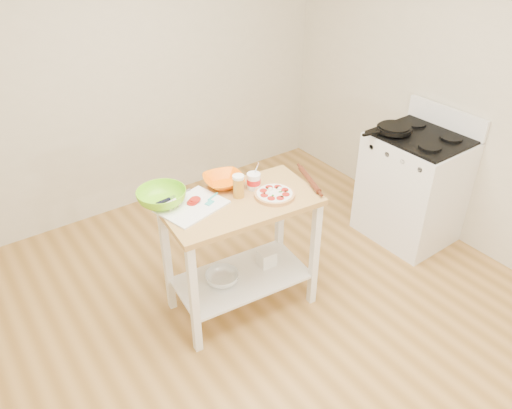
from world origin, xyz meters
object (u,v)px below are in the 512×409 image
Objects in this scene: cutting_board at (191,206)px; prep_island at (241,233)px; skillet at (393,129)px; knife at (169,199)px; beer_pint at (238,186)px; shelf_bin at (266,258)px; green_bowl at (162,197)px; yogurt_tub at (254,181)px; pizza at (274,194)px; rolling_pin at (309,180)px; orange_bowl at (224,181)px; spatula at (211,199)px; shelf_glass_bowl at (222,278)px; gas_stove at (412,187)px.

prep_island is at bearing -35.14° from cutting_board.
knife is (-1.90, 0.17, -0.06)m from skillet.
skillet is at bearing 1.32° from beer_pint.
shelf_bin is at bearing 3.09° from prep_island.
green_bowl is 0.61m from yogurt_tub.
knife is at bearing 5.41° from green_bowl.
knife is at bearing 152.23° from beer_pint.
pizza is 0.31m from rolling_pin.
prep_island is 3.91× the size of orange_bowl.
cutting_board is 0.83m from rolling_pin.
green_bowl reaches higher than knife.
yogurt_tub is (-1.36, -0.01, -0.02)m from skillet.
green_bowl is (-0.27, 0.16, 0.03)m from spatula.
spatula is at bearing 148.31° from prep_island.
green_bowl is 0.94× the size of rolling_pin.
orange_bowl is at bearing 5.70° from cutting_board.
orange_bowl reaches higher than shelf_glass_bowl.
green_bowl is 2.04× the size of beer_pint.
shelf_bin is (0.38, -0.08, -0.60)m from spatula.
knife is at bearing 168.84° from gas_stove.
knife is (-0.59, 0.34, 0.00)m from pizza.
pizza is at bearing -72.11° from yogurt_tub.
yogurt_tub is 0.83× the size of shelf_glass_bowl.
gas_stove is at bearing -16.47° from knife.
shelf_bin is at bearing 174.45° from gas_stove.
gas_stove is at bearing -0.18° from pizza.
gas_stove is 1.46m from shelf_bin.
shelf_bin is at bearing -43.94° from yogurt_tub.
spatula is (-1.83, 0.19, 0.44)m from gas_stove.
skillet is 1.96m from green_bowl.
green_bowl is at bearing -174.07° from skillet.
gas_stove is 4.12× the size of orange_bowl.
beer_pint is (0.18, -0.05, 0.06)m from spatula.
skillet is at bearing 0.32° from yogurt_tub.
beer_pint reaches higher than cutting_board.
shelf_glass_bowl is at bearing 161.88° from pizza.
green_bowl is 0.49m from beer_pint.
rolling_pin is at bearing -23.09° from yogurt_tub.
orange_bowl is 1.75× the size of beer_pint.
orange_bowl is 2.32× the size of shelf_bin.
pizza reaches higher than shelf_bin.
spatula is at bearing 102.57° from shelf_glass_bowl.
yogurt_tub is (0.16, 0.08, 0.32)m from prep_island.
rolling_pin is at bearing 1.66° from pizza.
gas_stove is at bearing -4.03° from shelf_bin.
skillet is (-0.15, 0.17, 0.50)m from gas_stove.
orange_bowl reaches higher than knife.
skillet is 1.91m from knife.
pizza is 0.99× the size of orange_bowl.
prep_island is at bearing 158.18° from pizza.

